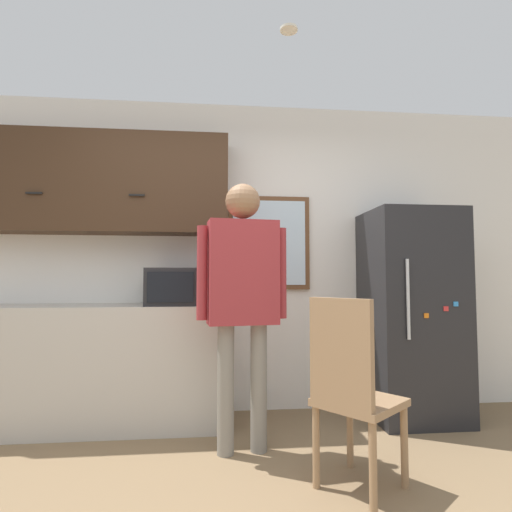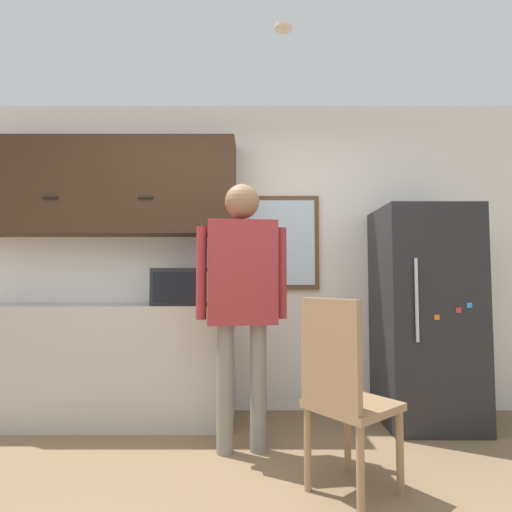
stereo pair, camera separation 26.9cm
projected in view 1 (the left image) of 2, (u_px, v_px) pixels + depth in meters
back_wall at (225, 255)px, 3.53m from camera, size 6.00×0.06×2.70m
counter at (83, 366)px, 3.07m from camera, size 2.21×0.55×0.93m
upper_cabinets at (93, 184)px, 3.28m from camera, size 2.21×0.32×0.82m
microwave at (179, 287)px, 3.15m from camera, size 0.48×0.43×0.29m
person at (243, 285)px, 2.67m from camera, size 0.61×0.28×1.78m
refrigerator at (412, 313)px, 3.30m from camera, size 0.71×0.67×1.70m
chair at (351, 386)px, 2.14m from camera, size 0.56×0.56×1.03m
window at (269, 243)px, 3.54m from camera, size 0.72×0.05×0.83m
ceiling_light at (289, 29)px, 2.47m from camera, size 0.11×0.11×0.01m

